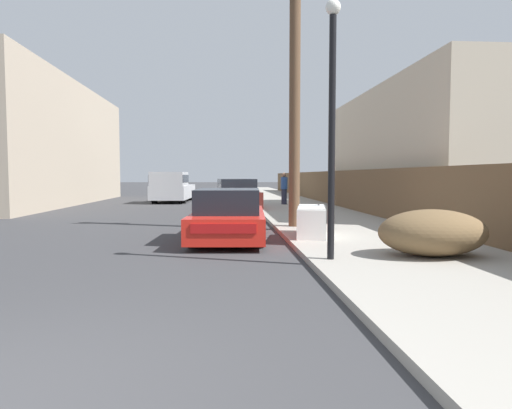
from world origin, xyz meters
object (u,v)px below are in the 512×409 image
(parked_sports_car_red, at_px, (229,217))
(car_parked_mid, at_px, (236,195))
(discarded_fridge, at_px, (311,221))
(pedestrian, at_px, (284,188))
(utility_pole, at_px, (295,91))
(pickup_truck, at_px, (172,187))
(brush_pile, at_px, (432,233))
(street_lamp, at_px, (332,110))

(parked_sports_car_red, height_order, car_parked_mid, car_parked_mid)
(discarded_fridge, height_order, pedestrian, pedestrian)
(utility_pole, distance_m, pedestrian, 10.58)
(car_parked_mid, relative_size, pickup_truck, 0.84)
(parked_sports_car_red, height_order, pedestrian, pedestrian)
(discarded_fridge, bearing_deg, brush_pile, -49.21)
(car_parked_mid, height_order, pickup_truck, pickup_truck)
(street_lamp, bearing_deg, car_parked_mid, 95.38)
(discarded_fridge, distance_m, street_lamp, 3.83)
(discarded_fridge, xyz_separation_m, utility_pole, (-0.09, 2.13, 3.50))
(parked_sports_car_red, xyz_separation_m, brush_pile, (3.66, -3.24, -0.02))
(parked_sports_car_red, distance_m, street_lamp, 4.41)
(street_lamp, bearing_deg, pickup_truck, 104.07)
(parked_sports_car_red, xyz_separation_m, pedestrian, (2.96, 11.88, 0.38))
(utility_pole, xyz_separation_m, street_lamp, (-0.17, -5.23, -1.27))
(pickup_truck, bearing_deg, utility_pole, 112.30)
(parked_sports_car_red, relative_size, pedestrian, 2.79)
(pickup_truck, bearing_deg, parked_sports_car_red, 103.96)
(discarded_fridge, distance_m, parked_sports_car_red, 2.03)
(car_parked_mid, distance_m, pedestrian, 3.03)
(street_lamp, relative_size, pedestrian, 2.73)
(parked_sports_car_red, relative_size, utility_pole, 0.60)
(pedestrian, bearing_deg, pickup_truck, 144.77)
(parked_sports_car_red, distance_m, brush_pile, 4.89)
(brush_pile, xyz_separation_m, pedestrian, (-0.70, 15.13, 0.40))
(discarded_fridge, relative_size, pickup_truck, 0.33)
(discarded_fridge, height_order, brush_pile, brush_pile)
(brush_pile, height_order, pedestrian, pedestrian)
(utility_pole, bearing_deg, pedestrian, 84.04)
(utility_pole, bearing_deg, discarded_fridge, -87.53)
(street_lamp, bearing_deg, pedestrian, 85.44)
(parked_sports_car_red, xyz_separation_m, pickup_truck, (-3.19, 16.22, 0.33))
(utility_pole, xyz_separation_m, brush_pile, (1.76, -5.05, -3.44))
(street_lamp, xyz_separation_m, brush_pile, (1.92, 0.19, -2.17))
(parked_sports_car_red, bearing_deg, utility_pole, 46.99)
(street_lamp, bearing_deg, brush_pile, 5.62)
(discarded_fridge, xyz_separation_m, pedestrian, (0.96, 12.21, 0.47))
(discarded_fridge, relative_size, street_lamp, 0.42)
(car_parked_mid, distance_m, brush_pile, 13.82)
(pickup_truck, bearing_deg, street_lamp, 106.92)
(brush_pile, bearing_deg, utility_pole, 109.19)
(parked_sports_car_red, bearing_deg, pickup_truck, 104.77)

